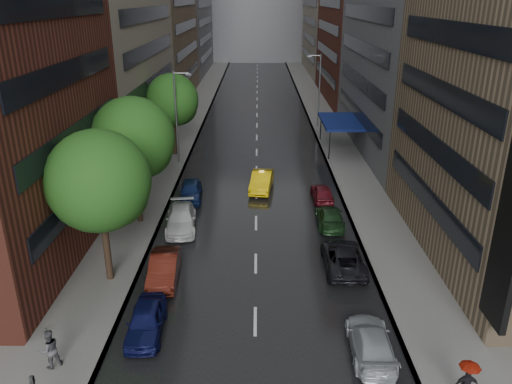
{
  "coord_description": "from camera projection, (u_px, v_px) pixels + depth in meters",
  "views": [
    {
      "loc": [
        0.12,
        -17.57,
        15.7
      ],
      "look_at": [
        0.0,
        14.67,
        3.0
      ],
      "focal_mm": 35.0,
      "sensor_mm": 36.0,
      "label": 1
    }
  ],
  "objects": [
    {
      "name": "tree_far",
      "position": [
        172.0,
        100.0,
        50.62
      ],
      "size": [
        5.36,
        5.36,
        8.54
      ],
      "color": "#382619",
      "rests_on": "ground"
    },
    {
      "name": "ped_red_umbrella",
      "position": [
        468.0,
        379.0,
        20.07
      ],
      "size": [
        0.99,
        0.82,
        2.01
      ],
      "color": "black",
      "rests_on": "sidewalk_right"
    },
    {
      "name": "buildings_right",
      "position": [
        365.0,
        1.0,
        69.3
      ],
      "size": [
        8.05,
        109.1,
        36.0
      ],
      "color": "#937A5B",
      "rests_on": "ground"
    },
    {
      "name": "tree_mid",
      "position": [
        133.0,
        139.0,
        34.75
      ],
      "size": [
        5.88,
        5.88,
        9.37
      ],
      "color": "#382619",
      "rests_on": "ground"
    },
    {
      "name": "sidewalk_right",
      "position": [
        322.0,
        118.0,
        68.56
      ],
      "size": [
        4.0,
        140.0,
        0.15
      ],
      "primitive_type": "cube",
      "color": "gray",
      "rests_on": "ground"
    },
    {
      "name": "street_lamp_right",
      "position": [
        319.0,
        89.0,
        62.15
      ],
      "size": [
        1.74,
        0.22,
        9.0
      ],
      "color": "gray",
      "rests_on": "sidewalk_right"
    },
    {
      "name": "taxi",
      "position": [
        262.0,
        181.0,
        43.09
      ],
      "size": [
        2.26,
        5.0,
        1.59
      ],
      "primitive_type": "imported",
      "rotation": [
        0.0,
        0.0,
        -0.12
      ],
      "color": "yellow",
      "rests_on": "ground"
    },
    {
      "name": "parked_cars_right",
      "position": [
        340.0,
        248.0,
        31.91
      ],
      "size": [
        2.44,
        23.3,
        1.45
      ],
      "color": "#AAAFB3",
      "rests_on": "ground"
    },
    {
      "name": "road",
      "position": [
        257.0,
        118.0,
        68.62
      ],
      "size": [
        14.0,
        140.0,
        0.01
      ],
      "primitive_type": "cube",
      "color": "black",
      "rests_on": "ground"
    },
    {
      "name": "awning",
      "position": [
        340.0,
        122.0,
        53.49
      ],
      "size": [
        4.0,
        8.0,
        3.12
      ],
      "color": "navy",
      "rests_on": "sidewalk_right"
    },
    {
      "name": "ground",
      "position": [
        255.0,
        376.0,
        22.1
      ],
      "size": [
        220.0,
        220.0,
        0.0
      ],
      "primitive_type": "plane",
      "color": "gray",
      "rests_on": "ground"
    },
    {
      "name": "ped_black_umbrella",
      "position": [
        49.0,
        344.0,
        22.02
      ],
      "size": [
        1.16,
        1.14,
        2.09
      ],
      "color": "#4D4C51",
      "rests_on": "sidewalk_left"
    },
    {
      "name": "parked_cars_left",
      "position": [
        175.0,
        237.0,
        33.21
      ],
      "size": [
        2.57,
        22.0,
        1.52
      ],
      "color": "#0E1142",
      "rests_on": "ground"
    },
    {
      "name": "tree_near",
      "position": [
        99.0,
        181.0,
        27.27
      ],
      "size": [
        5.73,
        5.73,
        9.14
      ],
      "color": "#382619",
      "rests_on": "ground"
    },
    {
      "name": "sidewalk_left",
      "position": [
        192.0,
        118.0,
        68.63
      ],
      "size": [
        4.0,
        140.0,
        0.15
      ],
      "primitive_type": "cube",
      "color": "gray",
      "rests_on": "ground"
    },
    {
      "name": "street_lamp_left",
      "position": [
        177.0,
        116.0,
        48.25
      ],
      "size": [
        1.74,
        0.22,
        9.0
      ],
      "color": "gray",
      "rests_on": "sidewalk_left"
    }
  ]
}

